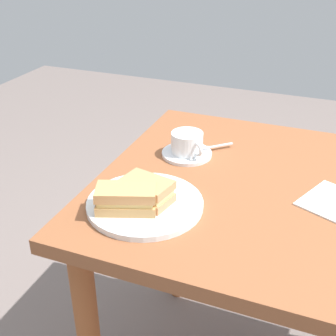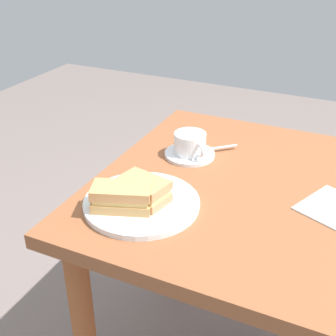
{
  "view_description": "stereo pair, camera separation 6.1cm",
  "coord_description": "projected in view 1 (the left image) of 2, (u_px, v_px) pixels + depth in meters",
  "views": [
    {
      "loc": [
        -0.02,
        0.97,
        1.35
      ],
      "look_at": [
        0.34,
        0.05,
        0.81
      ],
      "focal_mm": 47.4,
      "sensor_mm": 36.0,
      "label": 1
    },
    {
      "loc": [
        -0.07,
        0.95,
        1.35
      ],
      "look_at": [
        0.34,
        0.05,
        0.81
      ],
      "focal_mm": 47.4,
      "sensor_mm": 36.0,
      "label": 2
    }
  ],
  "objects": [
    {
      "name": "sandwich_plate",
      "position": [
        145.0,
        204.0,
        1.02
      ],
      "size": [
        0.27,
        0.27,
        0.01
      ],
      "primitive_type": "cylinder",
      "color": "white",
      "rests_on": "dining_table"
    },
    {
      "name": "coffee_saucer",
      "position": [
        187.0,
        154.0,
        1.25
      ],
      "size": [
        0.14,
        0.14,
        0.01
      ],
      "primitive_type": "cylinder",
      "color": "white",
      "rests_on": "dining_table"
    },
    {
      "name": "sandwich_front",
      "position": [
        147.0,
        191.0,
        1.01
      ],
      "size": [
        0.13,
        0.1,
        0.05
      ],
      "color": "tan",
      "rests_on": "sandwich_plate"
    },
    {
      "name": "dining_table",
      "position": [
        301.0,
        233.0,
        1.13
      ],
      "size": [
        1.04,
        0.79,
        0.78
      ],
      "color": "brown",
      "rests_on": "ground_plane"
    },
    {
      "name": "sandwich_back",
      "position": [
        126.0,
        199.0,
        0.98
      ],
      "size": [
        0.15,
        0.11,
        0.06
      ],
      "color": "tan",
      "rests_on": "sandwich_plate"
    },
    {
      "name": "spoon",
      "position": [
        212.0,
        147.0,
        1.27
      ],
      "size": [
        0.08,
        0.08,
        0.01
      ],
      "color": "silver",
      "rests_on": "coffee_saucer"
    },
    {
      "name": "coffee_cup",
      "position": [
        187.0,
        142.0,
        1.23
      ],
      "size": [
        0.1,
        0.09,
        0.06
      ],
      "color": "white",
      "rests_on": "coffee_saucer"
    }
  ]
}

